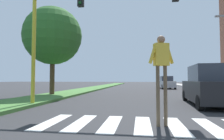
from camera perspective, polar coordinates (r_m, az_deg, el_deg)
name	(u,v)px	position (r m, az deg, el deg)	size (l,w,h in m)	color
ground_plane	(147,88)	(28.47, 10.47, -5.36)	(140.00, 140.00, 0.00)	#2D2D30
crosswalk	(176,126)	(5.70, 18.68, -15.56)	(7.65, 2.20, 0.01)	silver
median_strip	(96,88)	(27.19, -4.83, -5.36)	(2.90, 64.00, 0.15)	#477A38
tree_mid	(53,36)	(15.62, -17.38, 9.74)	(4.47, 4.47, 6.74)	#4C3823
sidewalk_right	(209,89)	(27.90, 27.12, -4.99)	(3.00, 64.00, 0.15)	#9E9991
traffic_light_gantry	(79,15)	(9.41, -9.91, 16.08)	(7.92, 0.30, 6.00)	gold
pedestrian_performer	(161,65)	(5.40, 14.61, 1.36)	(0.73, 0.35, 2.49)	brown
suv_crossing	(210,86)	(10.54, 27.34, -4.39)	(2.24, 4.71, 1.97)	black
sedan_midblock	(167,83)	(27.16, 16.10, -3.74)	(1.94, 4.07, 1.73)	#B7B7BC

